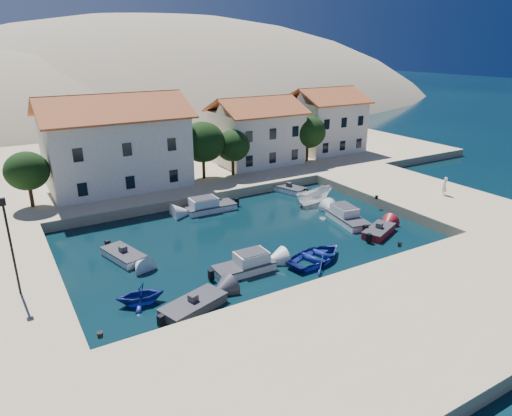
% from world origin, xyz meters
% --- Properties ---
extents(ground, '(400.00, 400.00, 0.00)m').
position_xyz_m(ground, '(0.00, 0.00, 0.00)').
color(ground, black).
rests_on(ground, ground).
extents(quay_south, '(52.00, 12.00, 1.00)m').
position_xyz_m(quay_south, '(0.00, -6.00, 0.50)').
color(quay_south, beige).
rests_on(quay_south, ground).
extents(quay_east, '(11.00, 20.00, 1.00)m').
position_xyz_m(quay_east, '(20.50, 10.00, 0.50)').
color(quay_east, beige).
rests_on(quay_east, ground).
extents(quay_north, '(80.00, 36.00, 1.00)m').
position_xyz_m(quay_north, '(2.00, 38.00, 0.50)').
color(quay_north, beige).
rests_on(quay_north, ground).
extents(hills, '(254.00, 176.00, 99.00)m').
position_xyz_m(hills, '(20.64, 123.62, -23.40)').
color(hills, tan).
rests_on(hills, ground).
extents(building_left, '(14.70, 9.45, 9.70)m').
position_xyz_m(building_left, '(-6.00, 28.00, 5.94)').
color(building_left, beige).
rests_on(building_left, quay_north).
extents(building_mid, '(10.50, 8.40, 8.30)m').
position_xyz_m(building_mid, '(12.00, 29.00, 5.22)').
color(building_mid, beige).
rests_on(building_mid, quay_north).
extents(building_right, '(9.45, 8.40, 8.80)m').
position_xyz_m(building_right, '(24.00, 30.00, 5.47)').
color(building_right, beige).
rests_on(building_right, quay_north).
extents(trees, '(37.30, 5.30, 6.45)m').
position_xyz_m(trees, '(4.51, 25.46, 4.84)').
color(trees, '#382314').
rests_on(trees, quay_north).
extents(lamppost, '(0.35, 0.25, 6.22)m').
position_xyz_m(lamppost, '(-17.50, 8.00, 4.75)').
color(lamppost, black).
rests_on(lamppost, quay_west).
extents(bollards, '(29.36, 9.56, 0.30)m').
position_xyz_m(bollards, '(2.80, 3.87, 1.15)').
color(bollards, black).
rests_on(bollards, ground).
extents(motorboat_grey_sw, '(4.62, 3.12, 1.25)m').
position_xyz_m(motorboat_grey_sw, '(-8.41, 2.24, 0.29)').
color(motorboat_grey_sw, '#37373D').
rests_on(motorboat_grey_sw, ground).
extents(cabin_cruiser_south, '(4.48, 1.95, 1.60)m').
position_xyz_m(cabin_cruiser_south, '(-3.26, 5.00, 0.48)').
color(cabin_cruiser_south, white).
rests_on(cabin_cruiser_south, ground).
extents(rowboat_south, '(5.84, 4.70, 1.07)m').
position_xyz_m(rowboat_south, '(2.26, 3.68, 0.00)').
color(rowboat_south, navy).
rests_on(rowboat_south, ground).
extents(motorboat_red_se, '(4.10, 3.03, 1.25)m').
position_xyz_m(motorboat_red_se, '(10.13, 5.02, 0.29)').
color(motorboat_red_se, maroon).
rests_on(motorboat_red_se, ground).
extents(cabin_cruiser_east, '(2.79, 5.17, 1.60)m').
position_xyz_m(cabin_cruiser_east, '(9.68, 8.52, 0.48)').
color(cabin_cruiser_east, white).
rests_on(cabin_cruiser_east, ground).
extents(boat_east, '(4.59, 1.97, 1.73)m').
position_xyz_m(boat_east, '(10.26, 14.37, 0.00)').
color(boat_east, white).
rests_on(boat_east, ground).
extents(motorboat_white_ne, '(2.96, 4.23, 1.25)m').
position_xyz_m(motorboat_white_ne, '(10.29, 18.93, 0.29)').
color(motorboat_white_ne, white).
rests_on(motorboat_white_ne, ground).
extents(rowboat_west, '(3.42, 3.11, 1.56)m').
position_xyz_m(rowboat_west, '(-11.02, 4.63, 0.00)').
color(rowboat_west, navy).
rests_on(rowboat_west, ground).
extents(motorboat_white_west, '(2.78, 4.36, 1.25)m').
position_xyz_m(motorboat_white_west, '(-10.18, 11.54, 0.29)').
color(motorboat_white_west, white).
rests_on(motorboat_white_west, ground).
extents(cabin_cruiser_north, '(5.05, 2.25, 1.60)m').
position_xyz_m(cabin_cruiser_north, '(0.16, 17.89, 0.48)').
color(cabin_cruiser_north, white).
rests_on(cabin_cruiser_north, ground).
extents(pedestrian, '(0.77, 0.59, 1.89)m').
position_xyz_m(pedestrian, '(21.47, 7.44, 1.95)').
color(pedestrian, white).
rests_on(pedestrian, quay_east).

